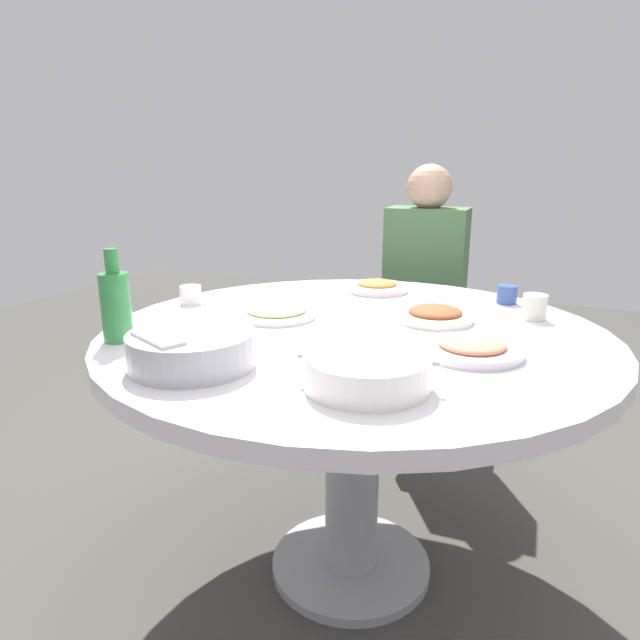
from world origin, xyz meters
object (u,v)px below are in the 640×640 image
Objects in this scene: round_dining_table at (354,374)px; diner_left at (426,268)px; dish_tofu_braise at (377,287)px; green_bottle at (116,304)px; dish_noodles at (277,312)px; soup_bowl at (367,372)px; tea_cup_side at (535,307)px; tea_cup_near at (507,294)px; rice_bowl at (192,349)px; dish_shrimp at (472,348)px; stool_for_diner_left at (420,385)px; dish_stirfry at (435,315)px; tea_cup_far at (191,295)px.

round_dining_table is 1.82× the size of diner_left.
green_bottle reaches higher than dish_tofu_braise.
round_dining_table is 6.11× the size of dish_noodles.
tea_cup_side is at bearing 68.35° from soup_bowl.
soup_bowl is at bearing -73.05° from dish_tofu_braise.
green_bottle is at bearing -136.40° from tea_cup_near.
dish_tofu_braise is (0.14, 0.91, -0.02)m from rice_bowl.
round_dining_table is at bearing 61.91° from rice_bowl.
dish_shrimp is at bearing -71.13° from diner_left.
green_bottle is (-0.26, -0.37, 0.08)m from dish_noodles.
stool_for_diner_left is at bearing 0.00° from diner_left.
tea_cup_side is (0.26, 0.14, 0.02)m from dish_stirfry.
dish_shrimp is at bearing -71.13° from stool_for_diner_left.
dish_shrimp is 1.11× the size of dish_stirfry.
tea_cup_side is (0.11, 0.40, 0.02)m from dish_shrimp.
stool_for_diner_left is at bearing 105.26° from dish_stirfry.
rice_bowl reaches higher than dish_noodles.
rice_bowl is 0.65m from dish_shrimp.
tea_cup_side is (0.27, 0.69, 0.00)m from soup_bowl.
round_dining_table is 4.87× the size of rice_bowl.
soup_bowl is at bearing -66.22° from round_dining_table.
round_dining_table is at bearing -4.03° from dish_noodles.
round_dining_table is 0.62m from tea_cup_far.
diner_left is at bearing 0.00° from stool_for_diner_left.
dish_tofu_braise is (0.16, 0.46, 0.00)m from dish_noodles.
dish_noodles is at bearing 136.26° from soup_bowl.
dish_tofu_braise is at bearing 81.50° from rice_bowl.
green_bottle is at bearing -146.01° from round_dining_table.
tea_cup_far is (-0.92, 0.15, 0.01)m from dish_shrimp.
green_bottle is (-0.42, -0.83, 0.08)m from dish_tofu_braise.
tea_cup_far is (-0.07, 0.41, -0.07)m from green_bottle.
green_bottle is 1.20m from tea_cup_near.
stool_for_diner_left is at bearing 82.73° from rice_bowl.
tea_cup_far is at bearing 170.62° from dish_shrimp.
diner_left reaches higher than dish_stirfry.
diner_left is (0.05, 0.53, -0.02)m from dish_tofu_braise.
dish_stirfry is at bearing 88.55° from soup_bowl.
tea_cup_far is at bearing 149.61° from soup_bowl.
diner_left reaches higher than round_dining_table.
tea_cup_near and tea_cup_far have the same top height.
dish_shrimp is at bearing -10.81° from dish_noodles.
diner_left is at bearing 84.84° from dish_tofu_braise.
dish_stirfry is 0.46m from dish_noodles.
rice_bowl is 0.62× the size of stool_for_diner_left.
stool_for_diner_left is (0.21, 0.99, -0.57)m from dish_noodles.
round_dining_table is at bearing -87.44° from stool_for_diner_left.
dish_stirfry is 0.47× the size of stool_for_diner_left.
rice_bowl is at bearing -97.27° from diner_left.
soup_bowl is at bearing -30.39° from tea_cup_far.
round_dining_table is 18.62× the size of tea_cup_side.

